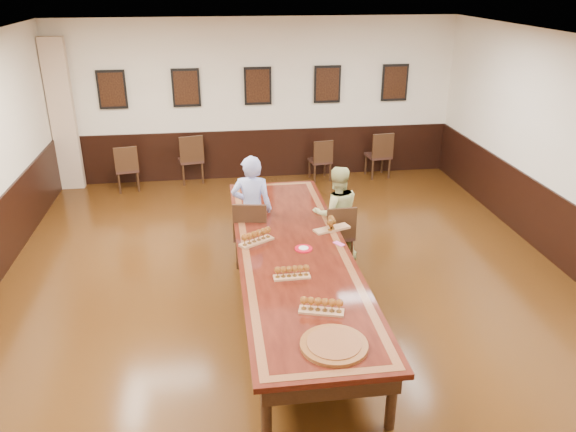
{
  "coord_description": "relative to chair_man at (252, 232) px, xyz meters",
  "views": [
    {
      "loc": [
        -0.91,
        -6.22,
        3.93
      ],
      "look_at": [
        0.0,
        0.5,
        1.0
      ],
      "focal_mm": 35.0,
      "sensor_mm": 36.0,
      "label": 1
    }
  ],
  "objects": [
    {
      "name": "floor",
      "position": [
        0.44,
        -1.14,
        -0.52
      ],
      "size": [
        8.0,
        10.0,
        0.02
      ],
      "primitive_type": "cube",
      "color": "black",
      "rests_on": "ground"
    },
    {
      "name": "ceiling",
      "position": [
        0.44,
        -1.14,
        2.7
      ],
      "size": [
        8.0,
        10.0,
        0.02
      ],
      "primitive_type": "cube",
      "color": "white",
      "rests_on": "floor"
    },
    {
      "name": "wall_back",
      "position": [
        0.44,
        3.87,
        1.09
      ],
      "size": [
        8.0,
        0.02,
        3.2
      ],
      "primitive_type": "cube",
      "color": "#EEE0C7",
      "rests_on": "floor"
    },
    {
      "name": "chair_man",
      "position": [
        0.0,
        0.0,
        0.0
      ],
      "size": [
        0.56,
        0.59,
        1.01
      ],
      "primitive_type": null,
      "rotation": [
        0.0,
        0.0,
        2.96
      ],
      "color": "#331C16",
      "rests_on": "floor"
    },
    {
      "name": "chair_woman",
      "position": [
        1.25,
        -0.09,
        -0.05
      ],
      "size": [
        0.45,
        0.49,
        0.92
      ],
      "primitive_type": null,
      "rotation": [
        0.0,
        0.0,
        3.19
      ],
      "color": "#331C16",
      "rests_on": "floor"
    },
    {
      "name": "spare_chair_a",
      "position": [
        -2.19,
        3.39,
        -0.04
      ],
      "size": [
        0.51,
        0.55,
        0.93
      ],
      "primitive_type": null,
      "rotation": [
        0.0,
        0.0,
        3.33
      ],
      "color": "#331C16",
      "rests_on": "floor"
    },
    {
      "name": "spare_chair_b",
      "position": [
        -0.96,
        3.71,
        -0.0
      ],
      "size": [
        0.56,
        0.6,
        1.01
      ],
      "primitive_type": null,
      "rotation": [
        0.0,
        0.0,
        3.33
      ],
      "color": "#331C16",
      "rests_on": "floor"
    },
    {
      "name": "spare_chair_c",
      "position": [
        1.67,
        3.48,
        -0.07
      ],
      "size": [
        0.47,
        0.5,
        0.87
      ],
      "primitive_type": null,
      "rotation": [
        0.0,
        0.0,
        3.3
      ],
      "color": "#331C16",
      "rests_on": "floor"
    },
    {
      "name": "spare_chair_d",
      "position": [
        2.91,
        3.52,
        -0.02
      ],
      "size": [
        0.51,
        0.55,
        0.97
      ],
      "primitive_type": null,
      "rotation": [
        0.0,
        0.0,
        3.26
      ],
      "color": "#331C16",
      "rests_on": "floor"
    },
    {
      "name": "person_man",
      "position": [
        0.02,
        0.11,
        0.3
      ],
      "size": [
        0.65,
        0.49,
        1.62
      ],
      "primitive_type": "imported",
      "rotation": [
        0.0,
        0.0,
        2.96
      ],
      "color": "#5365D1",
      "rests_on": "floor"
    },
    {
      "name": "person_woman",
      "position": [
        1.24,
        0.0,
        0.21
      ],
      "size": [
        0.74,
        0.59,
        1.44
      ],
      "primitive_type": "imported",
      "rotation": [
        0.0,
        0.0,
        3.19
      ],
      "color": "#C5C67C",
      "rests_on": "floor"
    },
    {
      "name": "pink_phone",
      "position": [
        1.04,
        -1.06,
        0.25
      ],
      "size": [
        0.14,
        0.17,
        0.01
      ],
      "primitive_type": "cube",
      "rotation": [
        0.0,
        0.0,
        0.56
      ],
      "color": "#E14B9B",
      "rests_on": "conference_table"
    },
    {
      "name": "curtain",
      "position": [
        -3.31,
        3.68,
        0.94
      ],
      "size": [
        0.45,
        0.18,
        2.9
      ],
      "primitive_type": "cube",
      "color": "tan",
      "rests_on": "floor"
    },
    {
      "name": "wainscoting",
      "position": [
        0.44,
        -1.14,
        -0.01
      ],
      "size": [
        8.0,
        10.0,
        1.0
      ],
      "color": "black",
      "rests_on": "floor"
    },
    {
      "name": "conference_table",
      "position": [
        0.44,
        -1.14,
        0.1
      ],
      "size": [
        1.4,
        5.0,
        0.76
      ],
      "color": "black",
      "rests_on": "floor"
    },
    {
      "name": "posters",
      "position": [
        0.44,
        3.8,
        1.39
      ],
      "size": [
        6.14,
        0.04,
        0.74
      ],
      "color": "black",
      "rests_on": "wall_back"
    },
    {
      "name": "flight_a",
      "position": [
        0.0,
        -0.88,
        0.33
      ],
      "size": [
        0.48,
        0.37,
        0.18
      ],
      "color": "#9D6A42",
      "rests_on": "conference_table"
    },
    {
      "name": "flight_b",
      "position": [
        1.04,
        -0.62,
        0.33
      ],
      "size": [
        0.53,
        0.32,
        0.19
      ],
      "color": "#9D6A42",
      "rests_on": "conference_table"
    },
    {
      "name": "flight_c",
      "position": [
        0.32,
        -1.84,
        0.32
      ],
      "size": [
        0.42,
        0.14,
        0.16
      ],
      "color": "#9D6A42",
      "rests_on": "conference_table"
    },
    {
      "name": "flight_d",
      "position": [
        0.52,
        -2.58,
        0.32
      ],
      "size": [
        0.48,
        0.27,
        0.17
      ],
      "color": "#9D6A42",
      "rests_on": "conference_table"
    },
    {
      "name": "red_plate_grp",
      "position": [
        0.57,
        -1.15,
        0.26
      ],
      "size": [
        0.22,
        0.22,
        0.03
      ],
      "color": "#B90C1D",
      "rests_on": "conference_table"
    },
    {
      "name": "carved_platter",
      "position": [
        0.53,
        -3.16,
        0.27
      ],
      "size": [
        0.65,
        0.65,
        0.05
      ],
      "color": "#5D2E12",
      "rests_on": "conference_table"
    }
  ]
}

